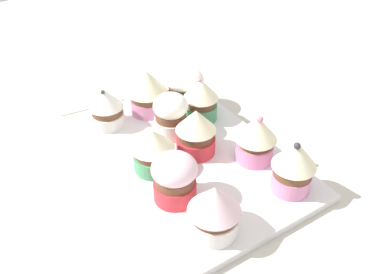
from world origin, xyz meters
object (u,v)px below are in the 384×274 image
at_px(cupcake_2, 201,99).
at_px(cupcake_10, 106,107).
at_px(cupcake_0, 294,165).
at_px(cupcake_1, 256,137).
at_px(cupcake_6, 146,91).
at_px(cupcake_5, 172,114).
at_px(cupcake_4, 197,132).
at_px(cupcake_9, 152,148).
at_px(baking_tray, 192,156).
at_px(cupcake_8, 175,177).
at_px(napkin, 83,91).
at_px(cupcake_3, 185,86).
at_px(cupcake_7, 214,209).

height_order(cupcake_2, cupcake_10, cupcake_2).
bearing_deg(cupcake_10, cupcake_0, -152.26).
distance_m(cupcake_1, cupcake_10, 0.25).
bearing_deg(cupcake_6, cupcake_2, -135.02).
relative_size(cupcake_0, cupcake_5, 1.14).
xyz_separation_m(cupcake_4, cupcake_9, (0.01, 0.07, -0.00)).
xyz_separation_m(baking_tray, cupcake_0, (-0.14, -0.07, 0.05)).
bearing_deg(cupcake_1, baking_tray, 48.83).
bearing_deg(cupcake_8, cupcake_4, -50.40).
height_order(cupcake_10, napkin, cupcake_10).
height_order(cupcake_6, cupcake_10, cupcake_6).
bearing_deg(cupcake_3, cupcake_0, -179.54).
height_order(cupcake_6, napkin, cupcake_6).
distance_m(baking_tray, napkin, 0.29).
bearing_deg(cupcake_4, cupcake_9, 84.77).
height_order(cupcake_3, cupcake_8, cupcake_8).
relative_size(cupcake_1, cupcake_10, 1.12).
distance_m(baking_tray, cupcake_1, 0.10).
relative_size(cupcake_4, cupcake_5, 1.03).
bearing_deg(cupcake_7, cupcake_6, -11.87).
height_order(cupcake_0, napkin, cupcake_0).
xyz_separation_m(cupcake_0, napkin, (0.42, 0.14, -0.05)).
xyz_separation_m(cupcake_2, cupcake_9, (-0.07, 0.13, -0.00)).
distance_m(cupcake_3, cupcake_4, 0.14).
relative_size(cupcake_2, cupcake_4, 1.01).
bearing_deg(cupcake_6, cupcake_1, -160.15).
relative_size(cupcake_7, cupcake_8, 1.04).
distance_m(cupcake_1, cupcake_7, 0.15).
xyz_separation_m(cupcake_1, cupcake_4, (0.06, 0.06, -0.00)).
distance_m(cupcake_1, cupcake_2, 0.13).
relative_size(cupcake_7, cupcake_9, 1.08).
distance_m(cupcake_5, cupcake_8, 0.15).
xyz_separation_m(cupcake_0, cupcake_1, (0.08, -0.00, -0.00)).
bearing_deg(napkin, cupcake_1, -158.37).
relative_size(cupcake_1, cupcake_4, 1.04).
distance_m(cupcake_3, cupcake_6, 0.07).
bearing_deg(cupcake_1, cupcake_10, 36.09).
height_order(cupcake_2, cupcake_6, cupcake_6).
xyz_separation_m(cupcake_2, cupcake_4, (-0.08, 0.06, -0.00)).
height_order(cupcake_2, cupcake_3, cupcake_2).
bearing_deg(cupcake_4, cupcake_10, 30.11).
height_order(cupcake_9, napkin, cupcake_9).
bearing_deg(cupcake_7, baking_tray, -23.21).
bearing_deg(baking_tray, cupcake_2, -41.60).
xyz_separation_m(baking_tray, cupcake_6, (0.14, 0.00, 0.05)).
xyz_separation_m(cupcake_4, cupcake_6, (0.14, 0.01, 0.00)).
bearing_deg(baking_tray, cupcake_9, 87.28).
height_order(cupcake_1, cupcake_4, cupcake_1).
xyz_separation_m(cupcake_3, cupcake_8, (-0.20, 0.14, 0.00)).
bearing_deg(cupcake_7, cupcake_1, -58.19).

